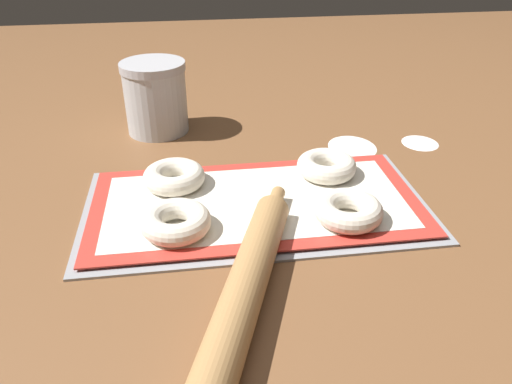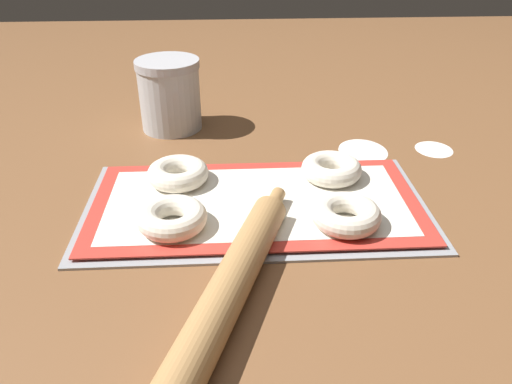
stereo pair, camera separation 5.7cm
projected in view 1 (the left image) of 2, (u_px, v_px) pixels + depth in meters
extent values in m
plane|color=brown|center=(252.00, 205.00, 0.79)|extent=(2.80, 2.80, 0.00)
cube|color=#93969B|center=(256.00, 205.00, 0.78)|extent=(0.53, 0.29, 0.01)
cube|color=red|center=(256.00, 202.00, 0.78)|extent=(0.51, 0.26, 0.00)
cube|color=silver|center=(256.00, 202.00, 0.78)|extent=(0.46, 0.21, 0.00)
torus|color=silver|center=(176.00, 222.00, 0.70)|extent=(0.10, 0.10, 0.03)
torus|color=silver|center=(348.00, 210.00, 0.73)|extent=(0.10, 0.10, 0.03)
torus|color=silver|center=(174.00, 177.00, 0.81)|extent=(0.10, 0.10, 0.03)
torus|color=silver|center=(327.00, 166.00, 0.85)|extent=(0.10, 0.10, 0.03)
cylinder|color=silver|center=(156.00, 101.00, 1.01)|extent=(0.12, 0.12, 0.13)
cylinder|color=#B2B2B7|center=(152.00, 66.00, 0.97)|extent=(0.13, 0.13, 0.02)
cylinder|color=#AD7F4C|center=(245.00, 290.00, 0.58)|extent=(0.17, 0.35, 0.05)
cylinder|color=#AD7F4C|center=(276.00, 200.00, 0.76)|extent=(0.04, 0.05, 0.02)
ellipsoid|color=white|center=(352.00, 146.00, 0.97)|extent=(0.09, 0.11, 0.00)
ellipsoid|color=white|center=(420.00, 142.00, 0.99)|extent=(0.07, 0.07, 0.00)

